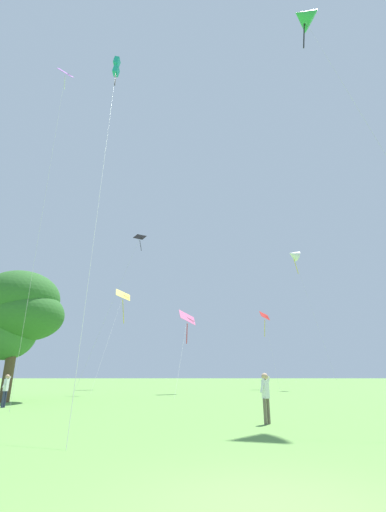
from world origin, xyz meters
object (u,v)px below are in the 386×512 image
Objects in this scene: kite_red_high at (265,320)px; kite_white_distant at (293,255)px; kite_pink_low at (187,322)px; kite_black_large at (137,244)px; tree_right_cluster at (20,312)px; kite_green_small at (303,17)px; kite_yellow_diamond at (123,301)px; person_in_blue_jacket at (6,387)px; person_near_tree at (266,393)px; kite_teal_box at (116,68)px; kite_purple_streamer at (63,89)px.

kite_white_distant is at bearing -16.16° from kite_red_high.
kite_white_distant reaches higher than kite_pink_low.
kite_black_large is 15.76m from tree_right_cluster.
kite_red_high is at bearing 163.84° from kite_white_distant.
kite_green_small is 3.29× the size of tree_right_cluster.
kite_green_small is 3.56× the size of kite_pink_low.
kite_white_distant is 2.27× the size of kite_pink_low.
kite_pink_low is at bearing 45.76° from tree_right_cluster.
kite_green_small is 27.09m from kite_pink_low.
kite_black_large reaches higher than kite_red_high.
person_in_blue_jacket is (-0.29, -26.39, -9.91)m from kite_yellow_diamond.
person_near_tree is 18.32m from tree_right_cluster.
kite_teal_box reaches higher than kite_pink_low.
kite_black_large is 24.51m from kite_green_small.
kite_black_large is at bearing -143.92° from kite_red_high.
kite_green_small is (-0.84, -26.97, 18.36)m from kite_red_high.
kite_green_small is 14.43m from kite_teal_box.
kite_white_distant is (4.15, -1.20, 8.50)m from kite_red_high.
kite_purple_streamer is at bearing 92.05° from person_in_blue_jacket.
kite_pink_low is (4.45, 16.35, -14.81)m from kite_teal_box.
kite_yellow_diamond is at bearing 84.49° from tree_right_cluster.
kite_white_distant is 36.96m from person_near_tree.
kite_teal_box is at bearing -13.38° from person_in_blue_jacket.
person_in_blue_jacket is at bearing 166.62° from kite_teal_box.
kite_yellow_diamond is 28.19m from person_in_blue_jacket.
tree_right_cluster is (-24.92, -21.32, -11.23)m from kite_white_distant.
kite_purple_streamer is at bearing 150.04° from kite_teal_box.
tree_right_cluster is (-10.99, -11.29, -0.94)m from kite_pink_low.
kite_purple_streamer is at bearing -90.80° from kite_yellow_diamond.
person_near_tree is (3.38, -21.65, -5.57)m from kite_pink_low.
kite_white_distant is 0.64× the size of kite_green_small.
kite_red_high is 34.21m from kite_purple_streamer.
kite_red_high is 1.14× the size of tree_right_cluster.
person_in_blue_jacket is at bearing -120.89° from kite_pink_low.
person_in_blue_jacket is at bearing 152.86° from person_near_tree.
person_in_blue_jacket is (-12.50, 6.41, -0.02)m from person_near_tree.
kite_pink_low is at bearing -144.25° from kite_white_distant.
kite_pink_low is 4.67× the size of person_near_tree.
tree_right_cluster is (-2.16, -22.44, -5.25)m from kite_yellow_diamond.
kite_purple_streamer is at bearing 173.35° from kite_green_small.
kite_red_high is 32.64m from kite_green_small.
kite_yellow_diamond is at bearing 89.20° from kite_purple_streamer.
kite_teal_box is 2.86× the size of kite_pink_low.
kite_black_large is at bearing 74.51° from kite_purple_streamer.
kite_white_distant reaches higher than person_near_tree.
kite_purple_streamer is 27.27m from kite_yellow_diamond.
kite_white_distant is (19.26, 9.81, 2.06)m from kite_black_large.
kite_pink_low is at bearing -51.64° from kite_yellow_diamond.
kite_purple_streamer is 21.35m from person_in_blue_jacket.
kite_pink_low is at bearing 59.11° from person_in_blue_jacket.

